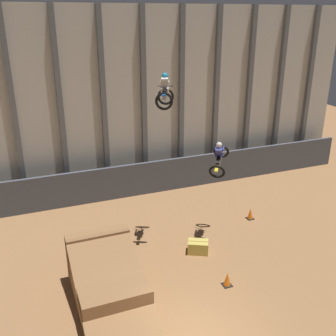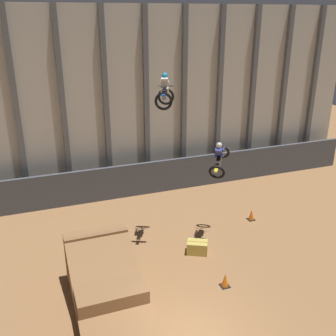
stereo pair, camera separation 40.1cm
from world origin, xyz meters
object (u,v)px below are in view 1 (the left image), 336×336
object	(u,v)px
dirt_ramp	(107,280)
rider_bike_left_air	(165,93)
rider_bike_right_air	(219,158)
traffic_cone_near_ramp	(227,279)
traffic_cone_arena_edge	(250,214)
hay_bale_trackside	(198,247)

from	to	relation	value
dirt_ramp	rider_bike_left_air	xyz separation A→B (m)	(3.57, 3.21, 6.15)
dirt_ramp	rider_bike_right_air	world-z (taller)	rider_bike_right_air
rider_bike_left_air	traffic_cone_near_ramp	world-z (taller)	rider_bike_left_air
rider_bike_right_air	traffic_cone_arena_edge	xyz separation A→B (m)	(2.43, 0.73, -3.68)
hay_bale_trackside	rider_bike_right_air	bearing A→B (deg)	36.63
rider_bike_right_air	dirt_ramp	bearing A→B (deg)	-120.90
hay_bale_trackside	rider_bike_left_air	bearing A→B (deg)	116.44
rider_bike_left_air	rider_bike_right_air	bearing A→B (deg)	7.31
rider_bike_left_air	traffic_cone_arena_edge	world-z (taller)	rider_bike_left_air
rider_bike_right_air	traffic_cone_arena_edge	bearing A→B (deg)	52.72
rider_bike_left_air	traffic_cone_near_ramp	size ratio (longest dim) A/B	3.05
dirt_ramp	hay_bale_trackside	xyz separation A→B (m)	(4.45, 1.44, -0.46)
rider_bike_left_air	hay_bale_trackside	bearing A→B (deg)	-39.69
traffic_cone_arena_edge	hay_bale_trackside	distance (m)	4.28
traffic_cone_arena_edge	hay_bale_trackside	bearing A→B (deg)	-155.00
dirt_ramp	hay_bale_trackside	bearing A→B (deg)	17.91
dirt_ramp	traffic_cone_near_ramp	bearing A→B (deg)	-13.38
rider_bike_left_air	traffic_cone_near_ramp	xyz separation A→B (m)	(0.95, -4.28, -6.61)
rider_bike_right_air	traffic_cone_near_ramp	bearing A→B (deg)	-75.16
dirt_ramp	traffic_cone_arena_edge	xyz separation A→B (m)	(8.33, 3.25, -0.46)
rider_bike_right_air	traffic_cone_near_ramp	xyz separation A→B (m)	(-1.39, -3.59, -3.68)
dirt_ramp	hay_bale_trackside	distance (m)	4.70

